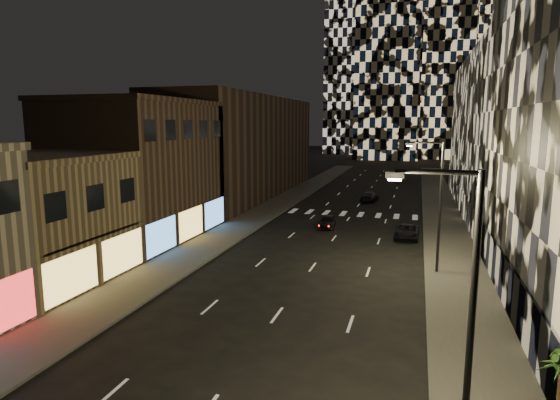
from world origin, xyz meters
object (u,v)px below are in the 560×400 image
Objects in this scene: car_dark_rightlane at (407,232)px; streetlight_near at (463,307)px; streetlight_far at (437,197)px; car_dark_midlane at (327,221)px; car_dark_oncoming at (370,196)px.

streetlight_near is at bearing -84.50° from car_dark_rightlane.
streetlight_near and streetlight_far have the same top height.
car_dark_midlane is (-9.74, 32.11, -4.71)m from streetlight_near.
streetlight_far is at bearing 109.97° from car_dark_oncoming.
car_dark_oncoming is 1.00× the size of car_dark_rightlane.
streetlight_far is 2.03× the size of car_dark_rightlane.
streetlight_far is 16.24m from car_dark_midlane.
streetlight_far reaches higher than car_dark_oncoming.
car_dark_oncoming reaches higher than car_dark_midlane.
car_dark_oncoming is 20.69m from car_dark_rightlane.
streetlight_near is at bearing 104.51° from car_dark_oncoming.
car_dark_midlane is at bearing 88.30° from car_dark_oncoming.
car_dark_rightlane is (5.30, -20.00, -0.03)m from car_dark_oncoming.
streetlight_near reaches higher than car_dark_oncoming.
car_dark_rightlane is (-2.02, 29.72, -4.74)m from streetlight_near.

